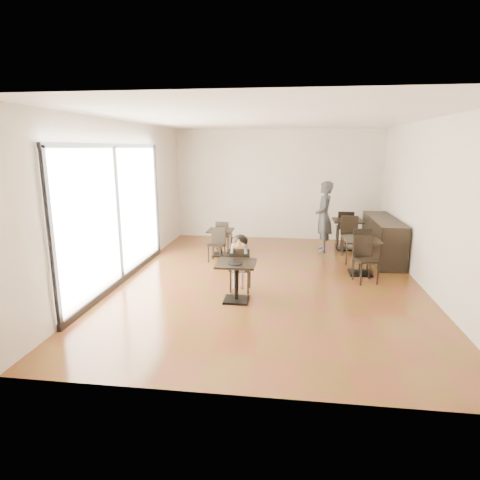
% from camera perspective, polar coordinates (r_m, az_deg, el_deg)
% --- Properties ---
extents(floor, '(6.00, 8.00, 0.01)m').
position_cam_1_polar(floor, '(8.33, 4.11, -5.69)').
color(floor, brown).
rests_on(floor, ground).
extents(ceiling, '(6.00, 8.00, 0.01)m').
position_cam_1_polar(ceiling, '(7.91, 4.50, 16.84)').
color(ceiling, white).
rests_on(ceiling, floor).
extents(wall_back, '(6.00, 0.01, 3.20)m').
position_cam_1_polar(wall_back, '(11.94, 5.37, 7.83)').
color(wall_back, beige).
rests_on(wall_back, floor).
extents(wall_front, '(6.00, 0.01, 3.20)m').
position_cam_1_polar(wall_front, '(4.05, 1.17, -2.26)').
color(wall_front, beige).
rests_on(wall_front, floor).
extents(wall_left, '(0.01, 8.00, 3.20)m').
position_cam_1_polar(wall_left, '(8.66, -16.04, 5.43)').
color(wall_left, beige).
rests_on(wall_left, floor).
extents(wall_right, '(0.01, 8.00, 3.20)m').
position_cam_1_polar(wall_right, '(8.36, 25.35, 4.44)').
color(wall_right, beige).
rests_on(wall_right, floor).
extents(storefront_window, '(0.04, 4.50, 2.60)m').
position_cam_1_polar(storefront_window, '(8.22, -17.12, 3.57)').
color(storefront_window, white).
rests_on(storefront_window, floor).
extents(child_table, '(0.68, 0.68, 0.72)m').
position_cam_1_polar(child_table, '(7.10, -0.52, -5.96)').
color(child_table, black).
rests_on(child_table, floor).
extents(child_chair, '(0.39, 0.39, 0.86)m').
position_cam_1_polar(child_chair, '(7.60, 0.05, -4.11)').
color(child_chair, black).
rests_on(child_chair, floor).
extents(child, '(0.39, 0.54, 1.08)m').
position_cam_1_polar(child, '(7.56, 0.05, -3.30)').
color(child, slate).
rests_on(child, child_chair).
extents(plate, '(0.24, 0.24, 0.01)m').
position_cam_1_polar(plate, '(6.89, -0.64, -3.36)').
color(plate, black).
rests_on(plate, child_table).
extents(pizza_slice, '(0.25, 0.19, 0.06)m').
position_cam_1_polar(pizza_slice, '(7.28, -0.14, -0.73)').
color(pizza_slice, tan).
rests_on(pizza_slice, child).
extents(adult_patron, '(0.44, 0.67, 1.83)m').
position_cam_1_polar(adult_patron, '(10.61, 11.84, 3.25)').
color(adult_patron, '#3C3C41').
rests_on(adult_patron, floor).
extents(cafe_table_mid, '(0.90, 0.90, 0.77)m').
position_cam_1_polar(cafe_table_mid, '(8.98, 16.85, -2.29)').
color(cafe_table_mid, black).
rests_on(cafe_table_mid, floor).
extents(cafe_table_left, '(0.72, 0.72, 0.66)m').
position_cam_1_polar(cafe_table_left, '(10.11, -2.78, -0.37)').
color(cafe_table_left, black).
rests_on(cafe_table_left, floor).
extents(cafe_table_back, '(0.76, 0.76, 0.80)m').
position_cam_1_polar(cafe_table_back, '(11.07, 14.96, 0.75)').
color(cafe_table_back, black).
rests_on(cafe_table_back, floor).
extents(chair_mid_a, '(0.51, 0.51, 0.93)m').
position_cam_1_polar(chair_mid_a, '(9.48, 16.38, -0.96)').
color(chair_mid_a, black).
rests_on(chair_mid_a, floor).
extents(chair_mid_b, '(0.51, 0.51, 0.93)m').
position_cam_1_polar(chair_mid_b, '(8.43, 17.51, -2.75)').
color(chair_mid_b, black).
rests_on(chair_mid_b, floor).
extents(chair_left_a, '(0.41, 0.41, 0.79)m').
position_cam_1_polar(chair_left_a, '(10.62, -2.26, 0.67)').
color(chair_left_a, black).
rests_on(chair_left_a, floor).
extents(chair_left_b, '(0.41, 0.41, 0.79)m').
position_cam_1_polar(chair_left_b, '(9.57, -3.36, -0.73)').
color(chair_left_b, black).
rests_on(chair_left_b, floor).
extents(chair_back_a, '(0.43, 0.43, 0.96)m').
position_cam_1_polar(chair_back_a, '(11.59, 14.64, 1.72)').
color(chair_back_a, black).
rests_on(chair_back_a, floor).
extents(chair_back_b, '(0.43, 0.43, 0.96)m').
position_cam_1_polar(chair_back_b, '(10.52, 15.36, 0.56)').
color(chair_back_b, black).
rests_on(chair_back_b, floor).
extents(service_counter, '(0.60, 2.40, 1.00)m').
position_cam_1_polar(service_counter, '(10.36, 19.62, 0.17)').
color(service_counter, black).
rests_on(service_counter, floor).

